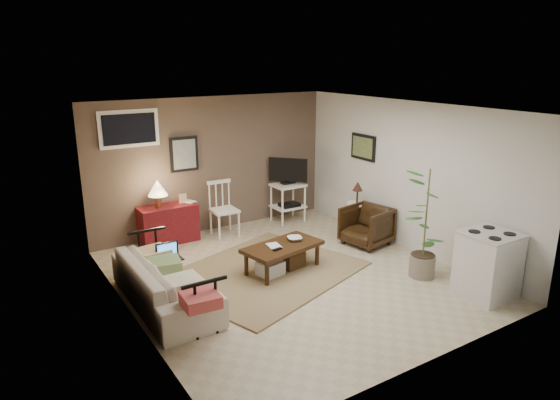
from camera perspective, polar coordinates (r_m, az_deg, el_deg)
floor at (r=7.28m, az=1.20°, el=-8.75°), size 5.00×5.00×0.00m
art_back at (r=8.71m, az=-10.90°, el=5.18°), size 0.50×0.03×0.60m
art_right at (r=8.94m, az=9.49°, el=5.98°), size 0.03×0.60×0.45m
window at (r=8.34m, az=-16.88°, el=7.79°), size 0.96×0.03×0.60m
rug at (r=7.39m, az=-1.83°, el=-8.24°), size 3.14×2.81×0.03m
coffee_table at (r=7.35m, az=0.25°, el=-6.41°), size 1.26×0.81×0.44m
sofa at (r=6.54m, az=-13.10°, el=-8.34°), size 0.60×2.04×0.80m
sofa_pillows at (r=6.32m, az=-12.00°, el=-8.27°), size 0.39×1.94×0.14m
sofa_end_rails at (r=6.60m, az=-12.10°, el=-8.58°), size 0.55×2.04×0.69m
laptop at (r=6.86m, az=-12.62°, el=-6.05°), size 0.31×0.23×0.21m
red_console at (r=8.65m, az=-12.74°, el=-2.31°), size 0.97×0.43×1.12m
spindle_chair at (r=8.82m, az=-6.43°, el=-1.19°), size 0.45×0.45×0.96m
tv_stand at (r=9.43m, az=0.95°, el=1.33°), size 0.58×0.58×1.23m
side_table at (r=8.86m, az=8.79°, el=-0.21°), size 0.36×0.36×0.96m
armchair at (r=8.47m, az=9.86°, el=-2.73°), size 0.77×0.81×0.72m
potted_plant at (r=7.28m, az=16.34°, el=-2.17°), size 0.40×0.40×1.61m
stove at (r=7.11m, az=22.67°, el=-6.81°), size 0.68×0.63×0.89m
bowl at (r=7.43m, az=1.69°, el=-3.84°), size 0.22×0.12×0.22m
book_table at (r=7.15m, az=-1.34°, el=-4.54°), size 0.17×0.04×0.24m
book_console at (r=8.62m, az=-10.78°, el=0.32°), size 0.16×0.08×0.22m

